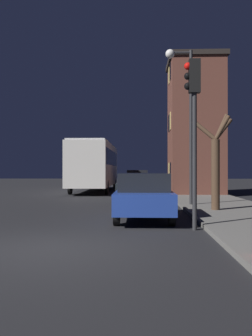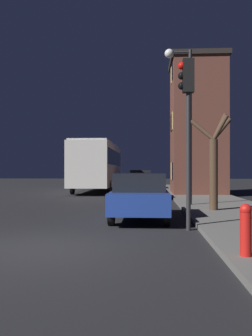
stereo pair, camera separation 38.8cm
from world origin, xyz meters
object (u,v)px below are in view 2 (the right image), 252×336
bus (98,163)px  car_mid_lane (136,186)px  car_far_lane (141,180)px  fire_hydrant (246,229)px  bare_tree (214,161)px  car_near_lane (140,195)px  traffic_light (187,108)px  streetlamp (183,101)px

bus → car_mid_lane: bearing=-68.0°
car_far_lane → fire_hydrant: 23.83m
bus → car_mid_lane: 8.32m
car_mid_lane → bare_tree: bearing=-63.1°
car_mid_lane → car_far_lane: car_far_lane is taller
bare_tree → car_near_lane: bare_tree is taller
fire_hydrant → car_near_lane: bearing=109.2°
traffic_light → car_near_lane: size_ratio=1.05×
streetlamp → car_near_lane: size_ratio=1.53×
car_near_lane → car_far_lane: car_far_lane is taller
car_far_lane → traffic_light: bearing=-85.3°
streetlamp → car_near_lane: streetlamp is taller
streetlamp → traffic_light: bearing=-94.3°
fire_hydrant → bus: bearing=104.3°
bus → traffic_light: bearing=-74.9°
car_mid_lane → fire_hydrant: (2.37, -13.76, -0.16)m
fire_hydrant → bare_tree: bearing=84.1°
traffic_light → fire_hydrant: bearing=-79.7°
car_near_lane → car_far_lane: size_ratio=1.13×
bare_tree → fire_hydrant: (-0.78, -7.54, -1.36)m
traffic_light → car_mid_lane: traffic_light is taller
bare_tree → streetlamp: bearing=114.6°
streetlamp → fire_hydrant: streetlamp is taller
bus → car_mid_lane: (3.08, -7.61, -1.36)m
car_near_lane → fire_hydrant: (1.95, -5.61, -0.18)m
traffic_light → car_near_lane: 3.52m
car_near_lane → fire_hydrant: size_ratio=4.85×
car_mid_lane → car_far_lane: (0.07, 9.95, 0.05)m
traffic_light → car_far_lane: (-1.66, 20.21, -2.47)m
streetlamp → car_mid_lane: streetlamp is taller
car_mid_lane → fire_hydrant: size_ratio=4.83×
bare_tree → car_mid_lane: 7.08m
car_mid_lane → fire_hydrant: bearing=-80.2°
traffic_light → bare_tree: traffic_light is taller
car_mid_lane → traffic_light: bearing=-80.4°
bus → fire_hydrant: size_ratio=12.39×
bare_tree → fire_hydrant: 7.70m
traffic_light → car_near_lane: traffic_light is taller
traffic_light → bus: (-4.81, 17.86, -1.16)m
streetlamp → bare_tree: streetlamp is taller
fire_hydrant → streetlamp: bearing=91.0°
traffic_light → bus: traffic_light is taller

